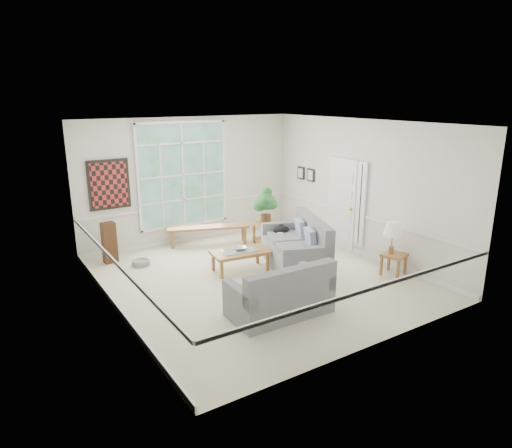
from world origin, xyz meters
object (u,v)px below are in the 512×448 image
Objects in this scene: coffee_table at (240,261)px; loveseat_front at (280,288)px; end_table at (266,233)px; side_table at (393,264)px; loveseat_right at (295,243)px.

loveseat_front is at bearing -94.99° from coffee_table.
loveseat_front is 1.44× the size of coffee_table.
end_table is 3.18m from side_table.
loveseat_front reaches higher than coffee_table.
loveseat_front is (-1.49, -1.55, -0.08)m from loveseat_right.
loveseat_right is 1.69× the size of coffee_table.
loveseat_front reaches higher than end_table.
end_table reaches higher than side_table.
loveseat_right is at bearing -102.81° from end_table.
loveseat_front is at bearing -120.43° from end_table.
loveseat_front is 3.66m from end_table.
side_table is at bearing -23.54° from loveseat_right.
loveseat_front is 2.91m from side_table.
side_table is (1.05, -3.00, -0.05)m from end_table.
loveseat_front reaches higher than side_table.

